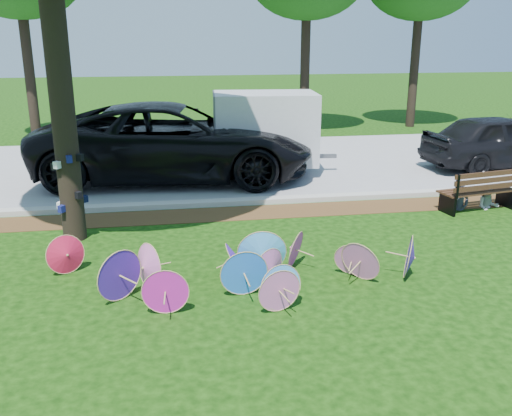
{
  "coord_description": "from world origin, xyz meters",
  "views": [
    {
      "loc": [
        -1.02,
        -7.37,
        3.86
      ],
      "look_at": [
        0.5,
        2.0,
        0.9
      ],
      "focal_mm": 40.0,
      "sensor_mm": 36.0,
      "label": 1
    }
  ],
  "objects": [
    {
      "name": "street",
      "position": [
        0.0,
        9.35,
        0.01
      ],
      "size": [
        90.0,
        8.0,
        0.01
      ],
      "primitive_type": "cube",
      "color": "gray",
      "rests_on": "ground"
    },
    {
      "name": "person_left",
      "position": [
        5.47,
        4.01,
        0.66
      ],
      "size": [
        0.54,
        0.43,
        1.32
      ],
      "primitive_type": "imported",
      "rotation": [
        0.0,
        0.0,
        0.25
      ],
      "color": "#37394B",
      "rests_on": "ground"
    },
    {
      "name": "parasol_pile",
      "position": [
        0.11,
        0.74,
        0.36
      ],
      "size": [
        6.12,
        2.24,
        0.83
      ],
      "color": "#D367B0",
      "rests_on": "ground"
    },
    {
      "name": "curb",
      "position": [
        0.0,
        5.2,
        0.06
      ],
      "size": [
        90.0,
        0.3,
        0.12
      ],
      "primitive_type": "cube",
      "color": "#B7B5AD",
      "rests_on": "ground"
    },
    {
      "name": "person_right",
      "position": [
        6.17,
        4.01,
        0.5
      ],
      "size": [
        0.57,
        0.49,
        1.0
      ],
      "primitive_type": "imported",
      "rotation": [
        0.0,
        0.0,
        -0.26
      ],
      "color": "silver",
      "rests_on": "ground"
    },
    {
      "name": "black_van",
      "position": [
        -0.77,
        7.82,
        1.02
      ],
      "size": [
        7.64,
        4.09,
        2.04
      ],
      "primitive_type": "imported",
      "rotation": [
        0.0,
        0.0,
        1.47
      ],
      "color": "black",
      "rests_on": "ground"
    },
    {
      "name": "mulch_strip",
      "position": [
        0.0,
        4.5,
        0.01
      ],
      "size": [
        90.0,
        1.0,
        0.01
      ],
      "primitive_type": "cube",
      "color": "#472D16",
      "rests_on": "ground"
    },
    {
      "name": "dark_pickup",
      "position": [
        8.65,
        7.66,
        0.78
      ],
      "size": [
        4.74,
        2.24,
        1.57
      ],
      "primitive_type": "imported",
      "rotation": [
        0.0,
        0.0,
        1.66
      ],
      "color": "black",
      "rests_on": "ground"
    },
    {
      "name": "cargo_trailer",
      "position": [
        1.75,
        8.13,
        1.27
      ],
      "size": [
        2.9,
        1.97,
        2.54
      ],
      "primitive_type": "cube",
      "rotation": [
        0.0,
        0.0,
        -0.08
      ],
      "color": "silver",
      "rests_on": "ground"
    },
    {
      "name": "ground",
      "position": [
        0.0,
        0.0,
        0.0
      ],
      "size": [
        90.0,
        90.0,
        0.0
      ],
      "primitive_type": "plane",
      "color": "black",
      "rests_on": "ground"
    },
    {
      "name": "park_bench",
      "position": [
        5.82,
        3.96,
        0.47
      ],
      "size": [
        1.88,
        0.99,
        0.93
      ],
      "primitive_type": null,
      "rotation": [
        0.0,
        0.0,
        0.18
      ],
      "color": "black",
      "rests_on": "ground"
    }
  ]
}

